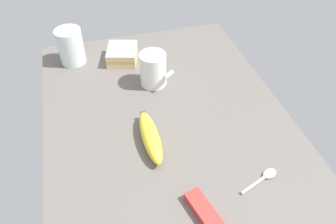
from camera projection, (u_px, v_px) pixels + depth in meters
tabletop at (168, 123)px, 89.35cm from camera, size 90.00×64.00×2.00cm
coffee_mug_black at (155, 69)px, 96.56cm from camera, size 9.56×8.55×10.09cm
sandwich_main at (122, 54)px, 107.23cm from camera, size 12.07×11.38×4.40cm
glass_of_milk at (71, 48)px, 104.89cm from camera, size 7.98×7.98×11.21cm
banana at (150, 137)px, 81.55cm from camera, size 17.58×4.23×4.19cm
spoon at (264, 177)px, 75.00cm from camera, size 5.16×10.52×0.80cm
snack_bar at (203, 214)px, 67.71cm from camera, size 11.93×6.17×2.00cm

